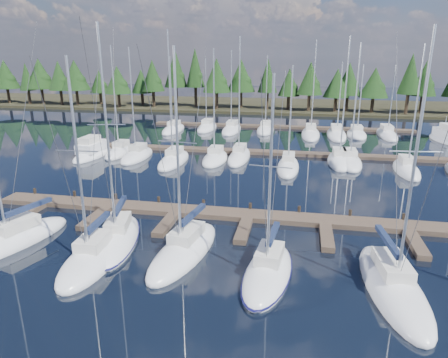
% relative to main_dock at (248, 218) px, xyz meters
% --- Properties ---
extents(ground, '(260.00, 260.00, 0.00)m').
position_rel_main_dock_xyz_m(ground, '(0.00, 12.64, -0.20)').
color(ground, black).
rests_on(ground, ground).
extents(far_shore, '(220.00, 30.00, 0.60)m').
position_rel_main_dock_xyz_m(far_shore, '(0.00, 72.64, 0.10)').
color(far_shore, '#2C2918').
rests_on(far_shore, ground).
extents(main_dock, '(44.00, 6.13, 0.90)m').
position_rel_main_dock_xyz_m(main_dock, '(0.00, 0.00, 0.00)').
color(main_dock, brown).
rests_on(main_dock, ground).
extents(back_docks, '(50.00, 21.80, 0.40)m').
position_rel_main_dock_xyz_m(back_docks, '(0.00, 32.23, -0.00)').
color(back_docks, brown).
rests_on(back_docks, ground).
extents(front_sailboat_0, '(4.97, 9.30, 15.66)m').
position_rel_main_dock_xyz_m(front_sailboat_0, '(-15.46, -7.12, 0.10)').
color(front_sailboat_0, white).
rests_on(front_sailboat_0, ground).
extents(front_sailboat_1, '(4.71, 9.00, 15.33)m').
position_rel_main_dock_xyz_m(front_sailboat_1, '(-8.45, -5.54, 0.10)').
color(front_sailboat_1, white).
rests_on(front_sailboat_1, ground).
extents(front_sailboat_2, '(3.29, 7.76, 13.45)m').
position_rel_main_dock_xyz_m(front_sailboat_2, '(-8.80, -8.52, 0.09)').
color(front_sailboat_2, white).
rests_on(front_sailboat_2, ground).
extents(front_sailboat_3, '(4.13, 9.24, 13.95)m').
position_rel_main_dock_xyz_m(front_sailboat_3, '(-3.39, -6.28, 0.08)').
color(front_sailboat_3, white).
rests_on(front_sailboat_3, ground).
extents(front_sailboat_4, '(3.50, 8.02, 12.60)m').
position_rel_main_dock_xyz_m(front_sailboat_4, '(2.30, -8.08, 0.08)').
color(front_sailboat_4, white).
rests_on(front_sailboat_4, ground).
extents(front_sailboat_5, '(3.88, 9.96, 14.77)m').
position_rel_main_dock_xyz_m(front_sailboat_5, '(9.29, -8.18, 0.08)').
color(front_sailboat_5, white).
rests_on(front_sailboat_5, ground).
extents(back_sailboat_rows, '(43.55, 32.26, 16.12)m').
position_rel_main_dock_xyz_m(back_sailboat_rows, '(0.66, 27.73, 0.06)').
color(back_sailboat_rows, white).
rests_on(back_sailboat_rows, ground).
extents(motor_yacht_left, '(2.92, 8.66, 4.32)m').
position_rel_main_dock_xyz_m(motor_yacht_left, '(-22.68, 17.25, 0.28)').
color(motor_yacht_left, white).
rests_on(motor_yacht_left, ground).
extents(motor_yacht_right, '(4.49, 9.24, 4.43)m').
position_rel_main_dock_xyz_m(motor_yacht_right, '(25.65, 35.78, 0.29)').
color(motor_yacht_right, white).
rests_on(motor_yacht_right, ground).
extents(tree_line, '(185.37, 11.53, 13.65)m').
position_rel_main_dock_xyz_m(tree_line, '(-2.17, 62.87, 7.14)').
color(tree_line, black).
rests_on(tree_line, far_shore).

